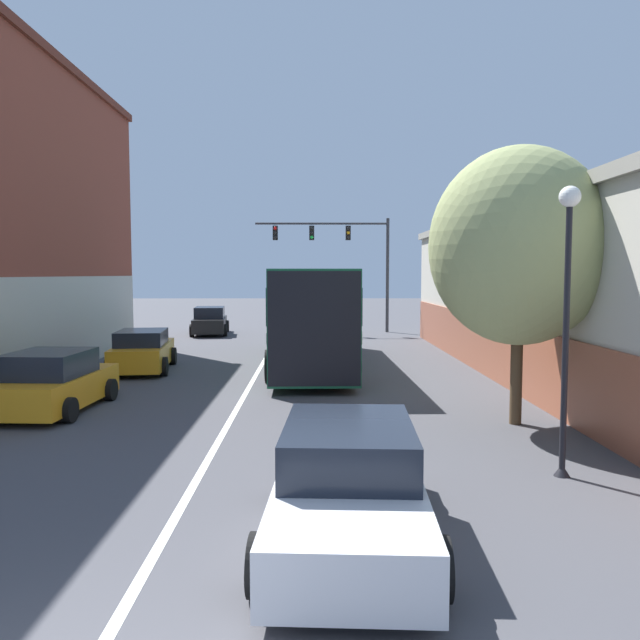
% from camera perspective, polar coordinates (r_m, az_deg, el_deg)
% --- Properties ---
extents(lane_center_line, '(0.14, 47.57, 0.01)m').
position_cam_1_polar(lane_center_line, '(21.62, -5.59, -4.52)').
color(lane_center_line, silver).
rests_on(lane_center_line, ground_plane).
extents(building_right_storefront, '(8.12, 26.19, 5.35)m').
position_cam_1_polar(building_right_storefront, '(21.70, 25.36, 2.53)').
color(building_right_storefront, '#B7B2A3').
rests_on(building_right_storefront, ground_plane).
extents(bus, '(3.05, 12.14, 3.43)m').
position_cam_1_polar(bus, '(22.53, -0.83, 0.77)').
color(bus, '#145133').
rests_on(bus, ground_plane).
extents(hatchback_foreground, '(2.21, 4.56, 1.41)m').
position_cam_1_polar(hatchback_foreground, '(8.01, 2.64, -14.84)').
color(hatchback_foreground, silver).
rests_on(hatchback_foreground, ground_plane).
extents(parked_car_left_near, '(2.21, 4.00, 1.45)m').
position_cam_1_polar(parked_car_left_near, '(16.34, -23.28, -5.30)').
color(parked_car_left_near, orange).
rests_on(parked_car_left_near, ground_plane).
extents(parked_car_left_mid, '(2.25, 4.34, 1.50)m').
position_cam_1_polar(parked_car_left_mid, '(34.40, -10.03, -0.12)').
color(parked_car_left_mid, black).
rests_on(parked_car_left_mid, ground_plane).
extents(parked_car_left_far, '(2.28, 4.33, 1.39)m').
position_cam_1_polar(parked_car_left_far, '(22.06, -15.91, -2.75)').
color(parked_car_left_far, orange).
rests_on(parked_car_left_far, ground_plane).
extents(traffic_signal_gantry, '(7.50, 0.36, 6.39)m').
position_cam_1_polar(traffic_signal_gantry, '(35.13, 2.17, 6.61)').
color(traffic_signal_gantry, '#333338').
rests_on(traffic_signal_gantry, ground_plane).
extents(street_lamp, '(0.34, 0.34, 4.68)m').
position_cam_1_polar(street_lamp, '(10.70, 21.64, 1.56)').
color(street_lamp, black).
rests_on(street_lamp, ground_plane).
extents(street_tree_near, '(3.89, 3.50, 6.02)m').
position_cam_1_polar(street_tree_near, '(14.17, 17.76, 6.42)').
color(street_tree_near, '#4C3823').
rests_on(street_tree_near, ground_plane).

